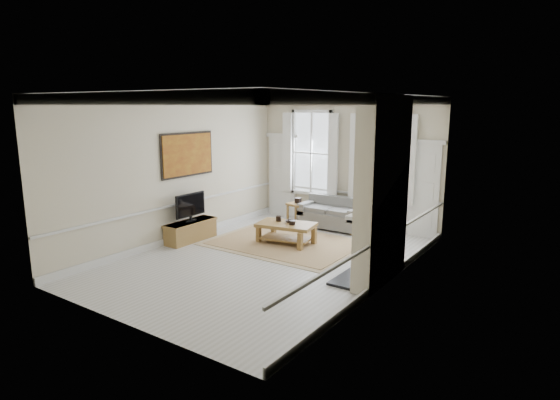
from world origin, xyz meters
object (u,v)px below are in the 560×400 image
Objects in this scene: coffee_table at (286,227)px; tv_stand at (191,231)px; side_table at (298,207)px; sofa at (333,215)px.

tv_stand is (-2.02, -1.11, -0.17)m from coffee_table.
sofa is at bearing 12.31° from side_table.
side_table is (-0.96, -0.21, 0.13)m from sofa.
coffee_table is 1.07× the size of tv_stand.
sofa is 1.16× the size of coffee_table.
coffee_table reaches higher than tv_stand.
side_table reaches higher than tv_stand.
tv_stand is (-1.26, -2.81, -0.24)m from side_table.
coffee_table is (-0.21, -1.91, 0.07)m from sofa.
sofa is 1.24× the size of tv_stand.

